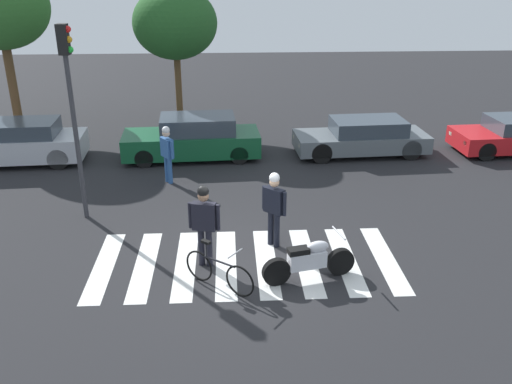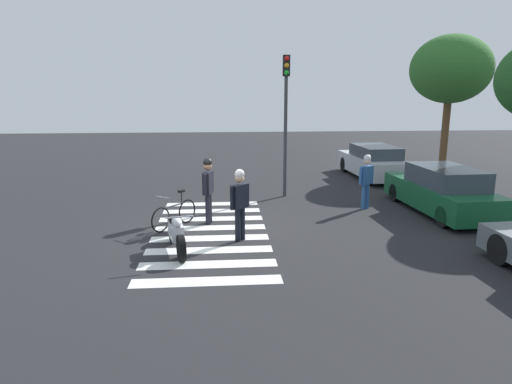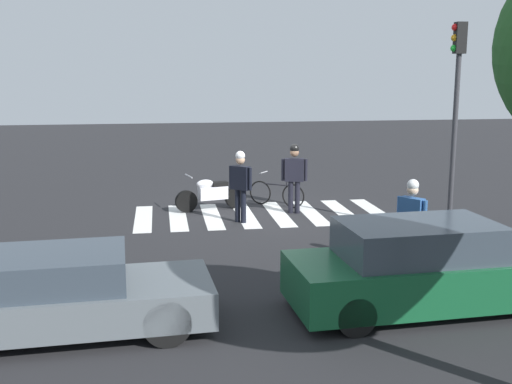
{
  "view_description": "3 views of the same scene",
  "coord_description": "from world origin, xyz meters",
  "px_view_note": "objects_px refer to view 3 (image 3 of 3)",
  "views": [
    {
      "loc": [
        -0.35,
        -10.67,
        6.25
      ],
      "look_at": [
        0.31,
        1.65,
        1.01
      ],
      "focal_mm": 38.47,
      "sensor_mm": 36.0,
      "label": 1
    },
    {
      "loc": [
        11.54,
        0.33,
        3.72
      ],
      "look_at": [
        0.76,
        1.17,
        1.27
      ],
      "focal_mm": 31.5,
      "sensor_mm": 36.0,
      "label": 2
    },
    {
      "loc": [
        2.69,
        16.3,
        3.85
      ],
      "look_at": [
        0.42,
        1.66,
        0.95
      ],
      "focal_mm": 44.12,
      "sensor_mm": 36.0,
      "label": 3
    }
  ],
  "objects_px": {
    "police_motorcycle": "(212,194)",
    "traffic_light_pole": "(456,96)",
    "car_green_compact": "(427,269)",
    "car_grey_coupe": "(53,295)",
    "officer_on_foot": "(294,173)",
    "pedestrian_bystander": "(411,217)",
    "leaning_bicycle": "(277,193)",
    "officer_by_motorcycle": "(240,181)"
  },
  "relations": [
    {
      "from": "police_motorcycle",
      "to": "traffic_light_pole",
      "type": "relative_size",
      "value": 0.41
    },
    {
      "from": "car_green_compact",
      "to": "car_grey_coupe",
      "type": "bearing_deg",
      "value": 0.89
    },
    {
      "from": "officer_on_foot",
      "to": "pedestrian_bystander",
      "type": "bearing_deg",
      "value": 104.31
    },
    {
      "from": "police_motorcycle",
      "to": "car_green_compact",
      "type": "relative_size",
      "value": 0.44
    },
    {
      "from": "car_grey_coupe",
      "to": "traffic_light_pole",
      "type": "height_order",
      "value": "traffic_light_pole"
    },
    {
      "from": "police_motorcycle",
      "to": "leaning_bicycle",
      "type": "bearing_deg",
      "value": -173.19
    },
    {
      "from": "police_motorcycle",
      "to": "officer_on_foot",
      "type": "relative_size",
      "value": 1.07
    },
    {
      "from": "leaning_bicycle",
      "to": "officer_on_foot",
      "type": "distance_m",
      "value": 1.23
    },
    {
      "from": "pedestrian_bystander",
      "to": "officer_on_foot",
      "type": "bearing_deg",
      "value": -75.69
    },
    {
      "from": "officer_by_motorcycle",
      "to": "traffic_light_pole",
      "type": "xyz_separation_m",
      "value": [
        -4.78,
        1.81,
        2.17
      ]
    },
    {
      "from": "police_motorcycle",
      "to": "car_grey_coupe",
      "type": "height_order",
      "value": "car_grey_coupe"
    },
    {
      "from": "officer_by_motorcycle",
      "to": "car_grey_coupe",
      "type": "bearing_deg",
      "value": 60.76
    },
    {
      "from": "leaning_bicycle",
      "to": "pedestrian_bystander",
      "type": "xyz_separation_m",
      "value": [
        -1.57,
        5.91,
        0.63
      ]
    },
    {
      "from": "officer_on_foot",
      "to": "traffic_light_pole",
      "type": "height_order",
      "value": "traffic_light_pole"
    },
    {
      "from": "traffic_light_pole",
      "to": "car_green_compact",
      "type": "bearing_deg",
      "value": 60.47
    },
    {
      "from": "police_motorcycle",
      "to": "pedestrian_bystander",
      "type": "distance_m",
      "value": 6.68
    },
    {
      "from": "police_motorcycle",
      "to": "pedestrian_bystander",
      "type": "bearing_deg",
      "value": 121.25
    },
    {
      "from": "pedestrian_bystander",
      "to": "leaning_bicycle",
      "type": "bearing_deg",
      "value": -75.16
    },
    {
      "from": "officer_on_foot",
      "to": "leaning_bicycle",
      "type": "bearing_deg",
      "value": -72.35
    },
    {
      "from": "traffic_light_pole",
      "to": "leaning_bicycle",
      "type": "bearing_deg",
      "value": -45.61
    },
    {
      "from": "leaning_bicycle",
      "to": "officer_on_foot",
      "type": "bearing_deg",
      "value": 107.65
    },
    {
      "from": "car_grey_coupe",
      "to": "officer_by_motorcycle",
      "type": "bearing_deg",
      "value": -119.24
    },
    {
      "from": "pedestrian_bystander",
      "to": "traffic_light_pole",
      "type": "bearing_deg",
      "value": -129.6
    },
    {
      "from": "leaning_bicycle",
      "to": "car_grey_coupe",
      "type": "bearing_deg",
      "value": 59.25
    },
    {
      "from": "leaning_bicycle",
      "to": "traffic_light_pole",
      "type": "relative_size",
      "value": 0.29
    },
    {
      "from": "officer_by_motorcycle",
      "to": "car_green_compact",
      "type": "relative_size",
      "value": 0.4
    },
    {
      "from": "police_motorcycle",
      "to": "officer_by_motorcycle",
      "type": "bearing_deg",
      "value": 111.55
    },
    {
      "from": "officer_by_motorcycle",
      "to": "pedestrian_bystander",
      "type": "height_order",
      "value": "officer_by_motorcycle"
    },
    {
      "from": "car_green_compact",
      "to": "traffic_light_pole",
      "type": "bearing_deg",
      "value": -119.53
    },
    {
      "from": "officer_on_foot",
      "to": "car_green_compact",
      "type": "height_order",
      "value": "officer_on_foot"
    },
    {
      "from": "police_motorcycle",
      "to": "car_green_compact",
      "type": "bearing_deg",
      "value": 109.6
    },
    {
      "from": "police_motorcycle",
      "to": "officer_on_foot",
      "type": "bearing_deg",
      "value": 161.91
    },
    {
      "from": "officer_on_foot",
      "to": "car_grey_coupe",
      "type": "distance_m",
      "value": 8.94
    },
    {
      "from": "car_grey_coupe",
      "to": "traffic_light_pole",
      "type": "relative_size",
      "value": 0.94
    },
    {
      "from": "officer_by_motorcycle",
      "to": "leaning_bicycle",
      "type": "bearing_deg",
      "value": -125.87
    },
    {
      "from": "leaning_bicycle",
      "to": "traffic_light_pole",
      "type": "xyz_separation_m",
      "value": [
        -3.5,
        3.58,
        2.86
      ]
    },
    {
      "from": "officer_on_foot",
      "to": "police_motorcycle",
      "type": "bearing_deg",
      "value": -18.09
    },
    {
      "from": "police_motorcycle",
      "to": "traffic_light_pole",
      "type": "height_order",
      "value": "traffic_light_pole"
    },
    {
      "from": "officer_on_foot",
      "to": "car_green_compact",
      "type": "distance_m",
      "value": 7.22
    },
    {
      "from": "police_motorcycle",
      "to": "officer_by_motorcycle",
      "type": "height_order",
      "value": "officer_by_motorcycle"
    },
    {
      "from": "leaning_bicycle",
      "to": "officer_on_foot",
      "type": "xyz_separation_m",
      "value": [
        -0.3,
        0.94,
        0.73
      ]
    },
    {
      "from": "pedestrian_bystander",
      "to": "car_grey_coupe",
      "type": "relative_size",
      "value": 0.38
    }
  ]
}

